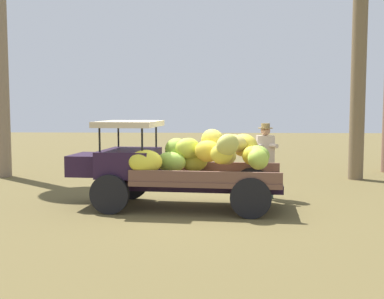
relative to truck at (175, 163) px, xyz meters
The scene contains 3 objects.
ground_plane 1.03m from the truck, 169.91° to the right, with size 60.00×60.00×0.00m, color brown.
truck is the anchor object (origin of this frame).
farmer 2.31m from the truck, 150.99° to the right, with size 0.53×0.47×1.76m.
Camera 1 is at (-0.37, 10.12, 2.13)m, focal length 44.86 mm.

